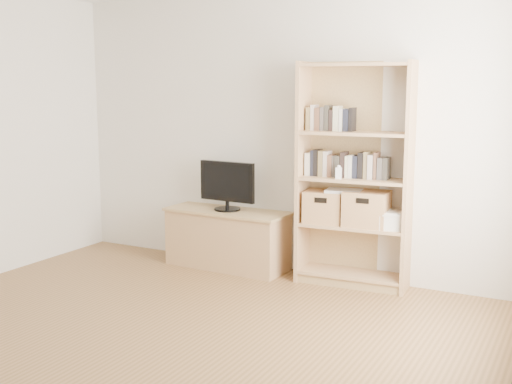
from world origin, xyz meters
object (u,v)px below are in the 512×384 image
Objects in this scene: baby_monitor at (339,173)px; basket_right at (367,209)px; television at (227,186)px; laptop at (344,191)px; tv_stand at (228,240)px; bookshelf at (354,175)px; basket_left at (325,207)px.

baby_monitor reaches higher than basket_right.
television reaches higher than laptop.
tv_stand is at bearing 0.00° from television.
television is (0.00, 0.00, 0.52)m from tv_stand.
laptop is (-0.08, -0.01, -0.14)m from bookshelf.
baby_monitor is (1.14, -0.07, 0.73)m from tv_stand.
basket_left is (-0.26, -0.02, -0.29)m from bookshelf.
bookshelf is 5.27× the size of basket_right.
baby_monitor is 0.29× the size of basket_left.
basket_left is 0.23m from laptop.
baby_monitor is 0.26× the size of basket_right.
basket_right reaches higher than tv_stand.
tv_stand is 2.00× the size of television.
laptop is (1.16, 0.03, 0.56)m from tv_stand.
tv_stand is at bearing 172.65° from laptop.
bookshelf is at bearing 177.10° from basket_right.
bookshelf is at bearing -0.95° from laptop.
television is at bearing 172.65° from laptop.
tv_stand is at bearing 163.88° from baby_monitor.
baby_monitor is (1.14, -0.07, 0.21)m from television.
baby_monitor reaches higher than television.
bookshelf is 0.16m from laptop.
television is at bearing 174.63° from basket_left.
bookshelf is 6.26× the size of laptop.
basket_right is at bearing -4.99° from laptop.
laptop is (0.17, 0.01, 0.15)m from basket_left.
basket_right is at bearing 5.32° from television.
tv_stand is 3.77× the size of laptop.
baby_monitor is 0.40m from basket_right.
basket_left is (0.99, 0.02, -0.11)m from television.
television is 1.16m from laptop.
basket_right is (0.22, 0.12, -0.31)m from baby_monitor.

